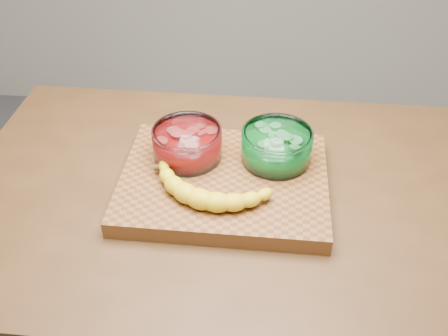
# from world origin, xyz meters

# --- Properties ---
(counter) EXTENTS (1.20, 0.80, 0.90)m
(counter) POSITION_xyz_m (0.00, 0.00, 0.45)
(counter) COLOR #482C15
(counter) RESTS_ON ground
(cutting_board) EXTENTS (0.45, 0.35, 0.04)m
(cutting_board) POSITION_xyz_m (0.00, 0.00, 0.92)
(cutting_board) COLOR brown
(cutting_board) RESTS_ON counter
(bowl_red) EXTENTS (0.16, 0.16, 0.07)m
(bowl_red) POSITION_xyz_m (-0.09, 0.06, 0.98)
(bowl_red) COLOR white
(bowl_red) RESTS_ON cutting_board
(bowl_green) EXTENTS (0.16, 0.16, 0.07)m
(bowl_green) POSITION_xyz_m (0.11, 0.07, 0.98)
(bowl_green) COLOR white
(bowl_green) RESTS_ON cutting_board
(banana) EXTENTS (0.29, 0.17, 0.04)m
(banana) POSITION_xyz_m (-0.02, -0.06, 0.96)
(banana) COLOR yellow
(banana) RESTS_ON cutting_board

